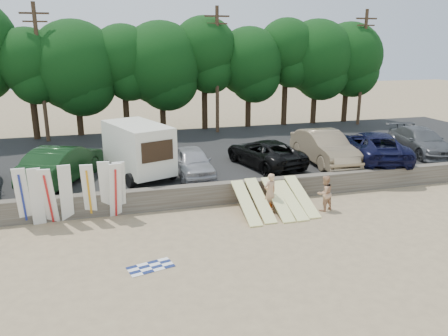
# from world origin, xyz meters

# --- Properties ---
(ground) EXTENTS (120.00, 120.00, 0.00)m
(ground) POSITION_xyz_m (0.00, 0.00, 0.00)
(ground) COLOR tan
(ground) RESTS_ON ground
(seawall) EXTENTS (44.00, 0.50, 1.00)m
(seawall) POSITION_xyz_m (0.00, 3.00, 0.50)
(seawall) COLOR #6B6356
(seawall) RESTS_ON ground
(parking_lot) EXTENTS (44.00, 14.50, 0.70)m
(parking_lot) POSITION_xyz_m (0.00, 10.50, 0.35)
(parking_lot) COLOR #282828
(parking_lot) RESTS_ON ground
(treeline) EXTENTS (33.84, 6.36, 9.53)m
(treeline) POSITION_xyz_m (-0.61, 17.56, 6.16)
(treeline) COLOR #382616
(treeline) RESTS_ON parking_lot
(utility_poles) EXTENTS (25.80, 0.26, 9.00)m
(utility_poles) POSITION_xyz_m (2.00, 16.00, 5.43)
(utility_poles) COLOR #473321
(utility_poles) RESTS_ON parking_lot
(box_trailer) EXTENTS (3.43, 4.67, 2.68)m
(box_trailer) POSITION_xyz_m (-4.69, 5.99, 2.20)
(box_trailer) COLOR silver
(box_trailer) RESTS_ON parking_lot
(car_1) EXTENTS (3.92, 5.69, 1.78)m
(car_1) POSITION_xyz_m (-8.31, 6.27, 1.59)
(car_1) COLOR #123315
(car_1) RESTS_ON parking_lot
(car_2) EXTENTS (1.78, 4.23, 1.43)m
(car_2) POSITION_xyz_m (-2.07, 5.46, 1.41)
(car_2) COLOR #A6A5AA
(car_2) RESTS_ON parking_lot
(car_3) EXTENTS (3.56, 5.65, 1.45)m
(car_3) POSITION_xyz_m (2.08, 6.19, 1.43)
(car_3) COLOR black
(car_3) RESTS_ON parking_lot
(car_4) EXTENTS (2.04, 5.48, 1.79)m
(car_4) POSITION_xyz_m (5.51, 5.91, 1.60)
(car_4) COLOR #917B5C
(car_4) RESTS_ON parking_lot
(car_5) EXTENTS (4.28, 6.57, 1.68)m
(car_5) POSITION_xyz_m (8.35, 5.56, 1.54)
(car_5) COLOR black
(car_5) RESTS_ON parking_lot
(car_6) EXTENTS (2.88, 5.57, 1.54)m
(car_6) POSITION_xyz_m (12.11, 6.18, 1.47)
(car_6) COLOR #505255
(car_6) RESTS_ON parking_lot
(surfboard_upright_0) EXTENTS (0.52, 0.68, 2.54)m
(surfboard_upright_0) POSITION_xyz_m (-9.59, 2.56, 1.27)
(surfboard_upright_0) COLOR white
(surfboard_upright_0) RESTS_ON ground
(surfboard_upright_1) EXTENTS (0.58, 0.71, 2.55)m
(surfboard_upright_1) POSITION_xyz_m (-9.05, 2.39, 1.27)
(surfboard_upright_1) COLOR white
(surfboard_upright_1) RESTS_ON ground
(surfboard_upright_2) EXTENTS (0.59, 0.88, 2.50)m
(surfboard_upright_2) POSITION_xyz_m (-8.61, 2.41, 1.25)
(surfboard_upright_2) COLOR white
(surfboard_upright_2) RESTS_ON ground
(surfboard_upright_3) EXTENTS (0.57, 0.68, 2.55)m
(surfboard_upright_3) POSITION_xyz_m (-7.95, 2.53, 1.28)
(surfboard_upright_3) COLOR white
(surfboard_upright_3) RESTS_ON ground
(surfboard_upright_4) EXTENTS (0.54, 0.77, 2.52)m
(surfboard_upright_4) POSITION_xyz_m (-7.05, 2.53, 1.26)
(surfboard_upright_4) COLOR white
(surfboard_upright_4) RESTS_ON ground
(surfboard_upright_5) EXTENTS (0.57, 0.65, 2.56)m
(surfboard_upright_5) POSITION_xyz_m (-6.36, 2.63, 1.28)
(surfboard_upright_5) COLOR white
(surfboard_upright_5) RESTS_ON ground
(surfboard_upright_6) EXTENTS (0.53, 0.74, 2.53)m
(surfboard_upright_6) POSITION_xyz_m (-5.82, 2.57, 1.26)
(surfboard_upright_6) COLOR white
(surfboard_upright_6) RESTS_ON ground
(surfboard_upright_7) EXTENTS (0.60, 0.84, 2.51)m
(surfboard_upright_7) POSITION_xyz_m (-5.98, 2.42, 1.26)
(surfboard_upright_7) COLOR white
(surfboard_upright_7) RESTS_ON ground
(surfboard_low_0) EXTENTS (0.56, 2.83, 1.14)m
(surfboard_low_0) POSITION_xyz_m (-0.58, 1.35, 0.57)
(surfboard_low_0) COLOR #FCFA9F
(surfboard_low_0) RESTS_ON ground
(surfboard_low_1) EXTENTS (0.56, 2.82, 1.15)m
(surfboard_low_1) POSITION_xyz_m (0.11, 1.47, 0.58)
(surfboard_low_1) COLOR #FCFA9F
(surfboard_low_1) RESTS_ON ground
(surfboard_low_2) EXTENTS (0.56, 2.82, 1.17)m
(surfboard_low_2) POSITION_xyz_m (0.88, 1.36, 0.58)
(surfboard_low_2) COLOR #FCFA9F
(surfboard_low_2) RESTS_ON ground
(surfboard_low_3) EXTENTS (0.56, 2.88, 0.97)m
(surfboard_low_3) POSITION_xyz_m (1.51, 1.39, 0.49)
(surfboard_low_3) COLOR #FCFA9F
(surfboard_low_3) RESTS_ON ground
(surfboard_low_4) EXTENTS (0.56, 2.84, 1.09)m
(surfboard_low_4) POSITION_xyz_m (2.12, 1.50, 0.54)
(surfboard_low_4) COLOR #FCFA9F
(surfboard_low_4) RESTS_ON ground
(beachgoer_a) EXTENTS (0.73, 0.58, 1.73)m
(beachgoer_a) POSITION_xyz_m (0.59, 1.51, 0.87)
(beachgoer_a) COLOR tan
(beachgoer_a) RESTS_ON ground
(beachgoer_b) EXTENTS (0.91, 0.79, 1.61)m
(beachgoer_b) POSITION_xyz_m (2.93, 0.90, 0.81)
(beachgoer_b) COLOR tan
(beachgoer_b) RESTS_ON ground
(cooler) EXTENTS (0.44, 0.38, 0.32)m
(cooler) POSITION_xyz_m (2.26, 2.25, 0.16)
(cooler) COLOR #227E43
(cooler) RESTS_ON ground
(gear_bag) EXTENTS (0.37, 0.34, 0.22)m
(gear_bag) POSITION_xyz_m (0.87, 1.99, 0.11)
(gear_bag) COLOR #CA5317
(gear_bag) RESTS_ON ground
(beach_towel) EXTENTS (1.82, 1.82, 0.00)m
(beach_towel) POSITION_xyz_m (-5.09, -2.19, 0.01)
(beach_towel) COLOR white
(beach_towel) RESTS_ON ground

